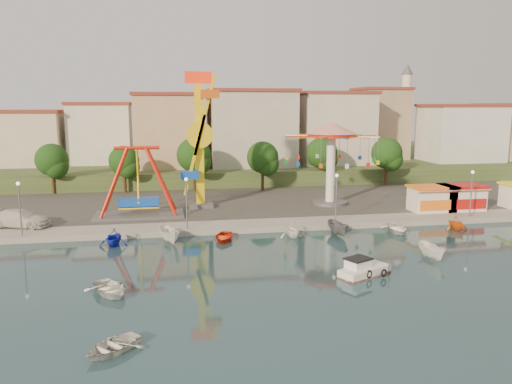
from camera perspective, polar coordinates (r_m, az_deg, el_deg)
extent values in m
plane|color=#142F38|center=(40.88, 4.33, -8.84)|extent=(200.00, 200.00, 0.00)
cube|color=#9E998E|center=(100.78, -4.44, 2.54)|extent=(200.00, 100.00, 0.60)
cube|color=#4C4944|center=(69.32, -1.82, -0.52)|extent=(90.00, 28.00, 0.01)
cube|color=#384C26|center=(105.58, -4.72, 3.52)|extent=(200.00, 60.00, 3.00)
cube|color=#59595E|center=(58.77, -13.18, -2.52)|extent=(10.00, 5.00, 0.30)
cube|color=blue|center=(58.48, -13.23, -1.14)|extent=(4.50, 1.40, 1.00)
cylinder|color=red|center=(57.65, -13.47, 4.93)|extent=(5.00, 0.40, 0.40)
cube|color=#59595E|center=(62.65, -6.36, -1.47)|extent=(3.00, 3.00, 0.50)
cube|color=yellow|center=(61.64, -6.49, 5.15)|extent=(1.00, 1.00, 15.00)
cube|color=red|center=(61.53, -6.64, 12.88)|extent=(3.20, 0.50, 1.40)
cylinder|color=yellow|center=(60.74, -6.46, 6.50)|extent=(3.20, 0.50, 3.20)
cube|color=yellow|center=(60.50, -5.88, 8.79)|extent=(2.92, 0.35, 9.75)
cube|color=#CD4F12|center=(60.55, -5.30, 11.09)|extent=(2.20, 1.20, 1.00)
cylinder|color=#59595E|center=(64.57, 8.42, -1.22)|extent=(4.40, 4.40, 0.40)
cylinder|color=white|center=(63.90, 8.52, 2.57)|extent=(1.10, 1.10, 9.00)
cylinder|color=red|center=(63.50, 8.62, 6.42)|extent=(6.00, 6.00, 0.50)
cone|color=red|center=(63.46, 8.64, 7.23)|extent=(6.40, 6.40, 1.40)
cube|color=white|center=(63.21, 19.45, -0.81)|extent=(5.00, 3.00, 2.80)
cube|color=orange|center=(62.96, 19.53, 0.57)|extent=(5.40, 3.40, 0.25)
cube|color=red|center=(61.56, 20.28, 0.00)|extent=(5.00, 0.77, 0.43)
cube|color=white|center=(65.19, 22.41, -0.69)|extent=(5.00, 3.00, 2.80)
cube|color=#B7130E|center=(64.95, 22.50, 0.66)|extent=(5.40, 3.40, 0.25)
cube|color=red|center=(63.60, 23.29, 0.10)|extent=(5.00, 0.77, 0.43)
cylinder|color=#59595E|center=(53.40, -25.35, -1.88)|extent=(0.14, 0.14, 5.00)
cylinder|color=#59595E|center=(51.49, -7.93, -1.42)|extent=(0.14, 0.14, 5.00)
cylinder|color=#59595E|center=(54.44, 9.15, -0.84)|extent=(0.14, 0.14, 5.00)
cylinder|color=#59595E|center=(61.55, 23.36, -0.30)|extent=(0.14, 0.14, 5.00)
cylinder|color=#382314|center=(76.96, -22.15, 1.14)|extent=(0.44, 0.44, 3.60)
sphere|color=black|center=(76.59, -22.30, 3.43)|extent=(4.60, 4.60, 4.60)
cylinder|color=#382314|center=(74.77, -14.76, 1.23)|extent=(0.44, 0.44, 3.40)
sphere|color=black|center=(74.41, -14.86, 3.46)|extent=(4.35, 4.35, 4.35)
cylinder|color=#382314|center=(74.14, -7.07, 1.62)|extent=(0.44, 0.44, 3.92)
sphere|color=black|center=(73.74, -7.12, 4.22)|extent=(5.02, 5.02, 5.02)
cylinder|color=#382314|center=(73.92, 0.76, 1.57)|extent=(0.44, 0.44, 3.66)
sphere|color=black|center=(73.54, 0.76, 3.99)|extent=(4.68, 4.68, 4.68)
cylinder|color=#382314|center=(79.23, 7.48, 2.09)|extent=(0.44, 0.44, 3.80)
sphere|color=black|center=(78.86, 7.53, 4.45)|extent=(4.86, 4.86, 4.86)
cylinder|color=#382314|center=(81.14, 14.62, 2.03)|extent=(0.44, 0.44, 3.77)
sphere|color=black|center=(80.78, 14.72, 4.31)|extent=(4.83, 4.83, 4.83)
cube|color=beige|center=(86.92, -25.98, 6.13)|extent=(9.26, 9.53, 11.87)
cube|color=silver|center=(89.80, -17.54, 5.72)|extent=(12.33, 9.01, 8.63)
cube|color=tan|center=(89.57, -9.12, 6.87)|extent=(11.95, 9.28, 11.23)
cube|color=beige|center=(87.81, 0.02, 6.27)|extent=(12.59, 10.50, 9.20)
cube|color=beige|center=(94.36, 7.78, 6.44)|extent=(10.75, 9.23, 9.24)
cube|color=tan|center=(97.50, 15.65, 6.86)|extent=(12.77, 10.96, 11.21)
cube|color=silver|center=(101.79, 22.09, 6.94)|extent=(8.23, 8.98, 12.36)
cube|color=beige|center=(112.59, 25.85, 5.97)|extent=(11.59, 10.93, 8.76)
cylinder|color=silver|center=(102.31, 16.67, 8.28)|extent=(1.80, 1.80, 16.00)
cylinder|color=#59595E|center=(102.33, 16.81, 11.07)|extent=(2.80, 2.80, 0.30)
cone|color=#59595E|center=(102.52, 16.93, 13.31)|extent=(2.20, 2.20, 2.00)
cube|color=white|center=(40.27, 12.29, -8.94)|extent=(4.66, 3.47, 0.79)
cube|color=red|center=(40.33, 12.28, -9.20)|extent=(4.66, 3.47, 0.14)
cube|color=white|center=(39.95, 11.57, -8.07)|extent=(2.16, 1.97, 0.79)
cube|color=black|center=(39.82, 11.60, -7.47)|extent=(2.40, 2.20, 0.11)
torus|color=black|center=(39.47, 12.79, -9.15)|extent=(0.67, 0.46, 0.67)
torus|color=black|center=(39.98, 14.40, -8.97)|extent=(0.67, 0.46, 0.67)
imported|color=white|center=(37.10, -16.36, -10.53)|extent=(4.37, 4.83, 0.82)
imported|color=silver|center=(29.06, -16.09, -16.54)|extent=(4.11, 4.07, 0.70)
imported|color=white|center=(45.85, 19.48, -6.40)|extent=(1.48, 3.65, 1.39)
imported|color=silver|center=(57.44, -25.38, -2.74)|extent=(6.75, 4.28, 1.82)
imported|color=#1421B4|center=(49.13, -15.95, -4.99)|extent=(3.25, 3.58, 1.64)
imported|color=silver|center=(48.86, -9.84, -4.88)|extent=(2.55, 4.29, 1.55)
imported|color=red|center=(49.24, -3.70, -5.13)|extent=(3.39, 4.12, 0.74)
imported|color=white|center=(50.33, 4.15, -4.31)|extent=(2.90, 3.26, 1.57)
imported|color=#5E5E63|center=(51.72, 9.37, -4.11)|extent=(1.79, 3.84, 1.43)
imported|color=white|center=(54.26, 15.85, -4.02)|extent=(3.57, 4.52, 0.85)
imported|color=orange|center=(57.40, 21.90, -3.30)|extent=(2.52, 2.88, 1.46)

